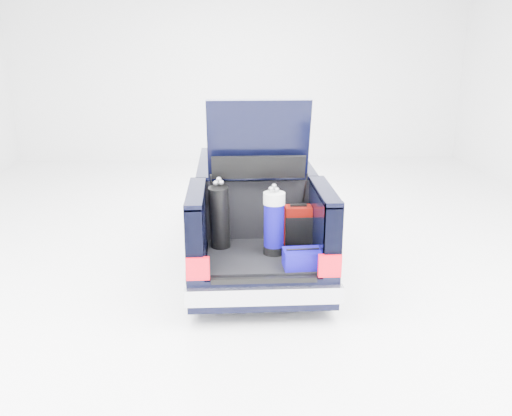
{
  "coord_description": "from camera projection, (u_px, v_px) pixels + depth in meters",
  "views": [
    {
      "loc": [
        -0.4,
        -7.72,
        3.14
      ],
      "look_at": [
        0.0,
        -0.5,
        0.9
      ],
      "focal_mm": 38.0,
      "sensor_mm": 36.0,
      "label": 1
    }
  ],
  "objects": [
    {
      "name": "ground",
      "position": [
        254.0,
        254.0,
        8.31
      ],
      "size": [
        14.0,
        14.0,
        0.0
      ],
      "primitive_type": "plane",
      "color": "white",
      "rests_on": "ground"
    },
    {
      "name": "car",
      "position": [
        254.0,
        210.0,
        8.22
      ],
      "size": [
        1.87,
        4.65,
        2.47
      ],
      "color": "black",
      "rests_on": "ground"
    },
    {
      "name": "red_suitcase",
      "position": [
        298.0,
        226.0,
        6.93
      ],
      "size": [
        0.35,
        0.22,
        0.56
      ],
      "rotation": [
        0.0,
        0.0,
        0.01
      ],
      "color": "#660803",
      "rests_on": "car"
    },
    {
      "name": "black_golf_bag",
      "position": [
        220.0,
        217.0,
        6.82
      ],
      "size": [
        0.31,
        0.37,
        0.91
      ],
      "rotation": [
        0.0,
        0.0,
        -0.21
      ],
      "color": "black",
      "rests_on": "car"
    },
    {
      "name": "blue_golf_bag",
      "position": [
        274.0,
        223.0,
        6.64
      ],
      "size": [
        0.32,
        0.32,
        0.89
      ],
      "rotation": [
        0.0,
        0.0,
        0.23
      ],
      "color": "black",
      "rests_on": "car"
    },
    {
      "name": "blue_duffel",
      "position": [
        303.0,
        258.0,
        6.32
      ],
      "size": [
        0.46,
        0.31,
        0.23
      ],
      "rotation": [
        0.0,
        0.0,
        0.05
      ],
      "color": "#0C0579",
      "rests_on": "car"
    }
  ]
}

